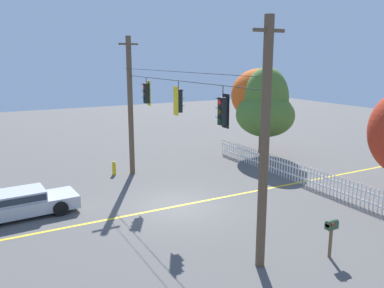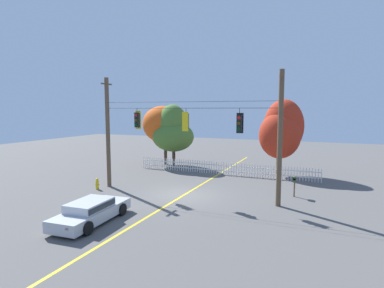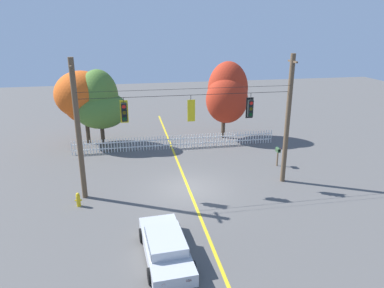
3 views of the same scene
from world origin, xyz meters
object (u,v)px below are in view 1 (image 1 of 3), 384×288
Objects in this scene: parked_car at (20,203)px; roadside_mailbox at (332,227)px; traffic_signal_eastbound_side at (178,101)px; traffic_signal_northbound_primary at (223,111)px; fire_hydrant at (114,168)px; traffic_signal_westbound_side at (147,93)px; autumn_maple_mid at (265,108)px; autumn_maple_near_fence at (261,97)px.

roadside_mailbox is at bearing 45.11° from parked_car.
traffic_signal_eastbound_side is 1.10× the size of roadside_mailbox.
fire_hydrant is (-9.96, -1.05, -4.43)m from traffic_signal_northbound_primary.
traffic_signal_westbound_side is at bearing 102.16° from parked_car.
parked_car is at bearing -78.22° from autumn_maple_mid.
traffic_signal_northbound_primary is at bearing -45.53° from autumn_maple_mid.
traffic_signal_eastbound_side is at bearing -159.59° from roadside_mailbox.
parked_car is 5.88× the size of fire_hydrant.
autumn_maple_mid is at bearing -26.59° from autumn_maple_near_fence.
roadside_mailbox is at bearing 14.97° from fire_hydrant.
traffic_signal_northbound_primary is 1.13× the size of roadside_mailbox.
traffic_signal_eastbound_side is 7.99m from roadside_mailbox.
autumn_maple_near_fence is at bearing 92.68° from fire_hydrant.
traffic_signal_eastbound_side is 3.51m from traffic_signal_northbound_primary.
autumn_maple_near_fence is 0.98× the size of autumn_maple_mid.
traffic_signal_westbound_side is 1.07× the size of roadside_mailbox.
autumn_maple_near_fence reaches higher than traffic_signal_westbound_side.
traffic_signal_northbound_primary is 13.06m from autumn_maple_mid.
traffic_signal_eastbound_side reaches higher than roadside_mailbox.
parked_car is (4.66, -16.45, -3.37)m from autumn_maple_near_fence.
fire_hydrant is at bearing -170.90° from traffic_signal_eastbound_side.
traffic_signal_northbound_primary is 0.25× the size of autumn_maple_near_fence.
autumn_maple_mid is at bearing 101.52° from traffic_signal_westbound_side.
traffic_signal_eastbound_side is 0.97× the size of traffic_signal_northbound_primary.
autumn_maple_near_fence is (-6.96, 9.98, -0.90)m from traffic_signal_eastbound_side.
traffic_signal_westbound_side is 3.70m from traffic_signal_eastbound_side.
traffic_signal_northbound_primary reaches higher than roadside_mailbox.
traffic_signal_eastbound_side is 8.08m from parked_car.
traffic_signal_westbound_side is 7.21m from traffic_signal_northbound_primary.
autumn_maple_mid is 7.65× the size of fire_hydrant.
autumn_maple_mid is 10.79m from fire_hydrant.
traffic_signal_eastbound_side is (3.70, -0.02, -0.05)m from traffic_signal_westbound_side.
roadside_mailbox reaches higher than fire_hydrant.
traffic_signal_eastbound_side is at bearing -58.99° from autumn_maple_mid.
parked_car is at bearing -109.54° from traffic_signal_eastbound_side.
traffic_signal_westbound_side is at bearing 180.00° from traffic_signal_northbound_primary.
traffic_signal_westbound_side and traffic_signal_northbound_primary have the same top height.
autumn_maple_near_fence is 7.48× the size of fire_hydrant.
autumn_maple_near_fence reaches higher than traffic_signal_northbound_primary.
autumn_maple_near_fence is (-10.47, 9.96, -0.85)m from traffic_signal_northbound_primary.
traffic_signal_westbound_side is at bearing 179.69° from traffic_signal_eastbound_side.
parked_car is (-5.81, -6.49, -4.22)m from traffic_signal_northbound_primary.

